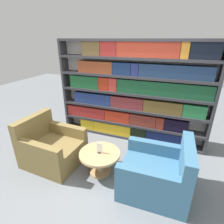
{
  "coord_description": "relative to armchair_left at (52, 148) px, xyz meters",
  "views": [
    {
      "loc": [
        0.88,
        -1.99,
        2.07
      ],
      "look_at": [
        -0.14,
        0.66,
        0.87
      ],
      "focal_mm": 28.0,
      "sensor_mm": 36.0,
      "label": 1
    }
  ],
  "objects": [
    {
      "name": "ground_plane",
      "position": [
        1.06,
        -0.06,
        -0.28
      ],
      "size": [
        14.0,
        14.0,
        0.0
      ],
      "primitive_type": "plane",
      "color": "slate"
    },
    {
      "name": "bookshelf",
      "position": [
        1.1,
        1.33,
        0.75
      ],
      "size": [
        3.12,
        0.3,
        2.07
      ],
      "color": "silver",
      "rests_on": "ground_plane"
    },
    {
      "name": "armchair_left",
      "position": [
        0.0,
        0.0,
        0.0
      ],
      "size": [
        0.96,
        0.86,
        0.83
      ],
      "rotation": [
        0.0,
        0.0,
        1.52
      ],
      "color": "olive",
      "rests_on": "ground_plane"
    },
    {
      "name": "armchair_right",
      "position": [
        1.84,
        -0.0,
        0.0
      ],
      "size": [
        0.95,
        0.84,
        0.83
      ],
      "rotation": [
        0.0,
        0.0,
        -1.54
      ],
      "color": "#386684",
      "rests_on": "ground_plane"
    },
    {
      "name": "coffee_table",
      "position": [
        0.92,
        0.05,
        -0.0
      ],
      "size": [
        0.66,
        0.66,
        0.38
      ],
      "color": "tan",
      "rests_on": "ground_plane"
    },
    {
      "name": "table_sign",
      "position": [
        0.92,
        0.05,
        0.18
      ],
      "size": [
        0.09,
        0.06,
        0.18
      ],
      "color": "black",
      "rests_on": "coffee_table"
    }
  ]
}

